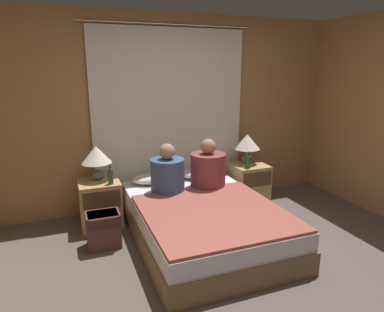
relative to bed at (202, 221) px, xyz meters
name	(u,v)px	position (x,y,z in m)	size (l,w,h in m)	color
ground_plane	(244,288)	(0.00, -0.94, -0.21)	(16.00, 16.00, 0.00)	#564C47
wall_back	(169,113)	(0.00, 1.15, 1.04)	(4.81, 0.06, 2.50)	#A37547
curtain_panel	(171,120)	(0.00, 1.09, 0.97)	(2.22, 0.03, 2.35)	silver
bed	(202,221)	(0.00, 0.00, 0.00)	(1.43, 2.07, 0.42)	brown
nightstand_left	(100,204)	(-1.00, 0.73, 0.07)	(0.46, 0.46, 0.55)	tan
nightstand_right	(248,184)	(1.00, 0.73, 0.07)	(0.46, 0.46, 0.55)	tan
lamp_left	(96,156)	(-1.00, 0.81, 0.63)	(0.35, 0.35, 0.40)	slate
lamp_right	(247,143)	(1.00, 0.81, 0.63)	(0.35, 0.35, 0.40)	slate
pillow_left	(154,178)	(-0.31, 0.84, 0.27)	(0.55, 0.31, 0.12)	silver
pillow_right	(200,173)	(0.31, 0.84, 0.27)	(0.55, 0.31, 0.12)	silver
blanket_on_bed	(214,212)	(0.00, -0.29, 0.23)	(1.37, 1.42, 0.03)	#994C42
person_left_in_bed	(168,174)	(-0.25, 0.46, 0.44)	(0.39, 0.39, 0.58)	#38517A
person_right_in_bed	(208,169)	(0.26, 0.46, 0.44)	(0.42, 0.42, 0.60)	brown
beer_bottle_on_left_stand	(111,176)	(-0.88, 0.60, 0.44)	(0.06, 0.06, 0.23)	#2D4C28
beer_bottle_on_right_stand	(248,162)	(0.90, 0.60, 0.43)	(0.06, 0.06, 0.22)	#2D4C28
backpack_on_floor	(103,228)	(-1.03, 0.21, 0.01)	(0.34, 0.28, 0.38)	brown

